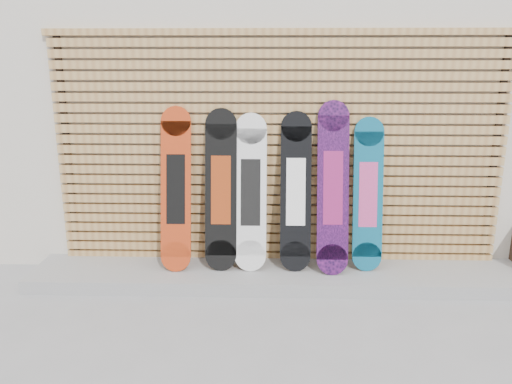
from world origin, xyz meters
TOP-DOWN VIEW (x-y plane):
  - ground at (0.00, 0.00)m, footprint 80.00×80.00m
  - building at (0.50, 3.50)m, footprint 12.00×5.00m
  - concrete_step at (-0.15, 0.68)m, footprint 4.60×0.70m
  - slat_wall at (-0.15, 0.97)m, footprint 4.26×0.08m
  - snowboard_0 at (-1.10, 0.77)m, footprint 0.28×0.36m
  - snowboard_1 at (-0.68, 0.78)m, footprint 0.29×0.33m
  - snowboard_2 at (-0.41, 0.78)m, footprint 0.29×0.33m
  - snowboard_3 at (0.01, 0.78)m, footprint 0.28×0.32m
  - snowboard_4 at (0.34, 0.75)m, footprint 0.29×0.40m
  - snowboard_5 at (0.67, 0.80)m, footprint 0.27×0.30m

SIDE VIEW (x-z plane):
  - ground at x=0.00m, z-range 0.00..0.00m
  - concrete_step at x=-0.15m, z-range 0.00..0.12m
  - snowboard_5 at x=0.67m, z-range 0.12..1.52m
  - snowboard_2 at x=-0.41m, z-range 0.12..1.56m
  - snowboard_3 at x=0.01m, z-range 0.12..1.57m
  - snowboard_1 at x=-0.68m, z-range 0.12..1.60m
  - snowboard_0 at x=-1.10m, z-range 0.12..1.62m
  - snowboard_4 at x=0.34m, z-range 0.12..1.67m
  - slat_wall at x=-0.15m, z-range 0.06..2.35m
  - building at x=0.50m, z-range 0.00..3.60m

